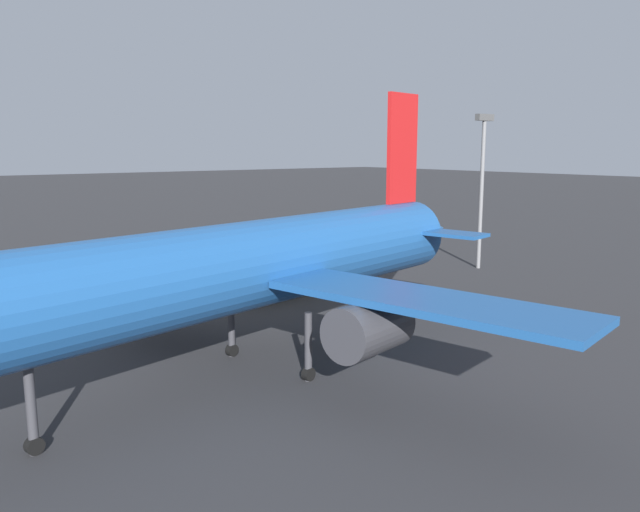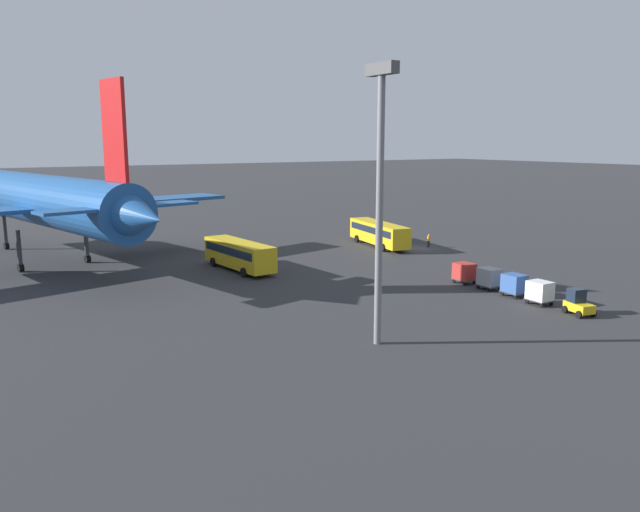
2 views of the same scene
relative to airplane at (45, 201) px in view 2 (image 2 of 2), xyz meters
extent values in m
plane|color=#2D2D30|center=(-13.59, -43.27, -7.35)|extent=(600.00, 600.00, 0.00)
cylinder|color=#1E5193|center=(0.51, 0.11, 0.12)|extent=(40.99, 14.11, 5.74)
cone|color=#1E5193|center=(-21.07, -4.50, 0.12)|extent=(8.38, 6.61, 5.17)
cube|color=#1E5193|center=(1.08, -12.27, -0.60)|extent=(9.08, 19.41, 0.44)
cube|color=red|center=(-17.39, -3.71, 7.58)|extent=(4.05, 1.20, 9.19)
cube|color=#1E5193|center=(-17.79, -3.80, 0.69)|extent=(5.90, 15.19, 0.28)
cylinder|color=#38383D|center=(1.68, -9.27, -2.40)|extent=(5.43, 4.11, 3.16)
cylinder|color=#38383D|center=(14.44, 3.08, -5.05)|extent=(0.50, 0.50, 4.59)
cylinder|color=black|center=(14.44, 3.08, -6.90)|extent=(0.98, 0.68, 0.90)
cylinder|color=#38383D|center=(-2.26, 3.33, -5.05)|extent=(0.50, 0.50, 4.59)
cylinder|color=black|center=(-2.26, 3.33, -6.90)|extent=(0.98, 0.68, 0.90)
cylinder|color=#38383D|center=(-0.70, -3.97, -5.05)|extent=(0.50, 0.50, 4.59)
cylinder|color=black|center=(-0.70, -3.97, -6.90)|extent=(0.98, 0.68, 0.90)
cube|color=gold|center=(-9.46, -39.99, -5.54)|extent=(13.18, 4.99, 2.72)
cube|color=#192333|center=(-9.46, -39.99, -5.06)|extent=(12.17, 4.84, 0.87)
cylinder|color=black|center=(-5.27, -39.32, -6.85)|extent=(1.04, 0.48, 1.00)
cylinder|color=black|center=(-5.78, -42.10, -6.85)|extent=(1.04, 0.48, 1.00)
cylinder|color=black|center=(-13.14, -37.88, -6.85)|extent=(1.04, 0.48, 1.00)
cylinder|color=black|center=(-13.65, -40.65, -6.85)|extent=(1.04, 0.48, 1.00)
cube|color=gold|center=(-13.98, -17.27, -5.54)|extent=(11.52, 3.60, 2.71)
cube|color=#192333|center=(-13.98, -17.27, -5.07)|extent=(10.61, 3.57, 0.87)
cylinder|color=black|center=(-10.58, -15.57, -6.85)|extent=(1.02, 0.37, 1.00)
cylinder|color=black|center=(-10.37, -18.47, -6.85)|extent=(1.02, 0.37, 1.00)
cylinder|color=black|center=(-17.59, -16.08, -6.85)|extent=(1.02, 0.37, 1.00)
cylinder|color=black|center=(-17.38, -18.98, -6.85)|extent=(1.02, 0.37, 1.00)
cube|color=gold|center=(-45.19, -33.30, -6.70)|extent=(2.64, 1.83, 0.70)
cube|color=#192333|center=(-44.79, -33.40, -5.80)|extent=(1.32, 1.39, 1.10)
cylinder|color=black|center=(-44.21, -32.82, -7.05)|extent=(0.63, 0.35, 0.60)
cylinder|color=black|center=(-44.54, -34.18, -7.05)|extent=(0.63, 0.35, 0.60)
cylinder|color=black|center=(-45.85, -32.42, -7.05)|extent=(0.63, 0.35, 0.60)
cylinder|color=black|center=(-46.17, -33.78, -7.05)|extent=(0.63, 0.35, 0.60)
cylinder|color=#1E1E2D|center=(-13.76, -45.05, -6.92)|extent=(0.32, 0.32, 0.85)
cylinder|color=orange|center=(-13.76, -45.05, -6.17)|extent=(0.38, 0.38, 0.65)
sphere|color=tan|center=(-13.76, -45.05, -5.73)|extent=(0.24, 0.24, 0.24)
cube|color=#38383D|center=(-41.32, -33.21, -6.94)|extent=(2.03, 1.72, 0.10)
cube|color=silver|center=(-41.32, -33.21, -6.09)|extent=(1.93, 1.64, 1.60)
cylinder|color=black|center=(-40.54, -32.58, -7.17)|extent=(0.36, 0.13, 0.36)
cylinder|color=black|center=(-40.57, -33.86, -7.17)|extent=(0.36, 0.13, 0.36)
cylinder|color=black|center=(-42.06, -32.55, -7.17)|extent=(0.36, 0.13, 0.36)
cylinder|color=black|center=(-42.09, -33.83, -7.17)|extent=(0.36, 0.13, 0.36)
cube|color=#38383D|center=(-38.18, -33.57, -6.94)|extent=(2.03, 1.72, 0.10)
cube|color=#33569E|center=(-38.18, -33.57, -6.09)|extent=(1.93, 1.64, 1.60)
cylinder|color=black|center=(-37.41, -32.94, -7.17)|extent=(0.36, 0.13, 0.36)
cylinder|color=black|center=(-37.44, -34.22, -7.17)|extent=(0.36, 0.13, 0.36)
cylinder|color=black|center=(-38.93, -32.91, -7.17)|extent=(0.36, 0.13, 0.36)
cylinder|color=black|center=(-38.96, -34.19, -7.17)|extent=(0.36, 0.13, 0.36)
cube|color=#38383D|center=(-35.05, -33.71, -6.94)|extent=(2.03, 1.72, 0.10)
cube|color=gray|center=(-35.05, -33.71, -6.09)|extent=(1.93, 1.64, 1.60)
cylinder|color=black|center=(-34.28, -33.08, -7.17)|extent=(0.36, 0.13, 0.36)
cylinder|color=black|center=(-34.30, -34.36, -7.17)|extent=(0.36, 0.13, 0.36)
cylinder|color=black|center=(-35.80, -33.05, -7.17)|extent=(0.36, 0.13, 0.36)
cylinder|color=black|center=(-35.82, -34.33, -7.17)|extent=(0.36, 0.13, 0.36)
cube|color=#38383D|center=(-31.92, -33.53, -6.94)|extent=(2.03, 1.72, 0.10)
cube|color=#B72D28|center=(-31.92, -33.53, -6.09)|extent=(1.93, 1.64, 1.60)
cylinder|color=black|center=(-31.15, -32.91, -7.17)|extent=(0.36, 0.13, 0.36)
cylinder|color=black|center=(-31.17, -34.19, -7.17)|extent=(0.36, 0.13, 0.36)
cylinder|color=black|center=(-32.67, -32.88, -7.17)|extent=(0.36, 0.13, 0.36)
cylinder|color=black|center=(-32.69, -34.16, -7.17)|extent=(0.36, 0.13, 0.36)
cylinder|color=slate|center=(-42.31, -14.80, 1.78)|extent=(0.50, 0.50, 18.26)
cube|color=#4C4C4C|center=(-42.31, -14.80, 11.31)|extent=(2.80, 0.70, 0.80)
camera|label=1|loc=(20.68, 34.58, 7.66)|focal=35.00mm
camera|label=2|loc=(-75.80, 10.90, 6.73)|focal=35.00mm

